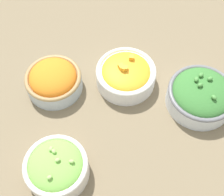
{
  "coord_description": "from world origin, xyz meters",
  "views": [
    {
      "loc": [
        -0.23,
        -0.36,
        0.72
      ],
      "look_at": [
        0.0,
        0.0,
        0.03
      ],
      "focal_mm": 50.0,
      "sensor_mm": 36.0,
      "label": 1
    }
  ],
  "objects": [
    {
      "name": "bowl_broccoli",
      "position": [
        0.2,
        -0.12,
        0.04
      ],
      "size": [
        0.18,
        0.18,
        0.09
      ],
      "color": "silver",
      "rests_on": "ground_plane"
    },
    {
      "name": "bowl_squash",
      "position": [
        0.07,
        0.04,
        0.03
      ],
      "size": [
        0.16,
        0.16,
        0.08
      ],
      "color": "white",
      "rests_on": "ground_plane"
    },
    {
      "name": "ground_plane",
      "position": [
        0.0,
        0.0,
        0.0
      ],
      "size": [
        3.0,
        3.0,
        0.0
      ],
      "primitive_type": "plane",
      "color": "#75664C"
    },
    {
      "name": "bowl_lettuce",
      "position": [
        -0.21,
        -0.09,
        0.04
      ],
      "size": [
        0.15,
        0.15,
        0.08
      ],
      "color": "silver",
      "rests_on": "ground_plane"
    },
    {
      "name": "bowl_carrots",
      "position": [
        -0.1,
        0.13,
        0.04
      ],
      "size": [
        0.15,
        0.15,
        0.08
      ],
      "color": "#B2C1CC",
      "rests_on": "ground_plane"
    }
  ]
}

